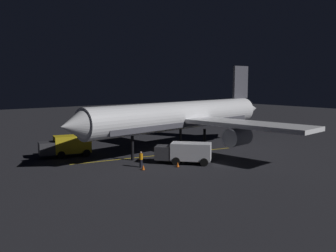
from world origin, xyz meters
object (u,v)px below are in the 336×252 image
Objects in this scene: traffic_cone_near_right at (143,168)px; traffic_cone_near_left at (167,153)px; airliner at (183,117)px; ground_crew_worker at (141,159)px; catering_truck at (186,153)px; traffic_cone_under_wing at (178,165)px; baggage_truck at (68,146)px.

traffic_cone_near_left is at bearing -56.00° from traffic_cone_near_right.
airliner is 65.75× the size of traffic_cone_near_right.
airliner is 11.67m from ground_crew_worker.
traffic_cone_under_wing is at bearing 112.83° from catering_truck.
ground_crew_worker is 3.16× the size of traffic_cone_under_wing.
traffic_cone_near_left is at bearing -28.48° from traffic_cone_under_wing.
traffic_cone_under_wing is at bearing 135.70° from airliner.
baggage_truck reaches higher than traffic_cone_under_wing.
airliner is 6.01× the size of catering_truck.
traffic_cone_under_wing is (-7.05, 6.88, -4.29)m from airliner.
traffic_cone_near_left is 6.66m from traffic_cone_under_wing.
baggage_truck is 11.14m from ground_crew_worker.
traffic_cone_near_left is at bearing 107.89° from airliner.
catering_truck is 3.46× the size of ground_crew_worker.
traffic_cone_near_right is at bearing 124.00° from traffic_cone_near_left.
baggage_truck is 14.62m from traffic_cone_under_wing.
ground_crew_worker is at bearing -160.99° from baggage_truck.
ground_crew_worker is at bearing 53.12° from traffic_cone_under_wing.
airliner is 12.81m from traffic_cone_near_right.
catering_truck is at bearing -94.96° from traffic_cone_near_right.
baggage_truck is at bearing 35.24° from catering_truck.
traffic_cone_under_wing is (-2.38, -3.17, -0.64)m from ground_crew_worker.
traffic_cone_under_wing is (-12.90, -6.80, -1.06)m from baggage_truck.
baggage_truck is 11.72× the size of traffic_cone_near_left.
traffic_cone_near_right is at bearing 85.04° from catering_truck.
traffic_cone_under_wing is (-1.23, -3.69, 0.00)m from traffic_cone_near_right.
baggage_truck is 11.72× the size of traffic_cone_near_right.
traffic_cone_near_left is (-7.04, -9.97, -1.06)m from baggage_truck.
traffic_cone_near_right is 1.00× the size of traffic_cone_under_wing.
catering_truck reaches higher than traffic_cone_under_wing.
airliner reaches higher than ground_crew_worker.
ground_crew_worker reaches higher than traffic_cone_under_wing.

